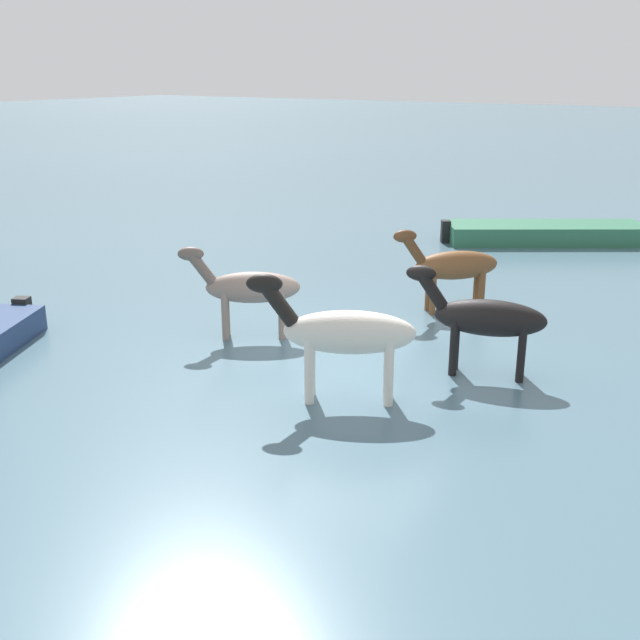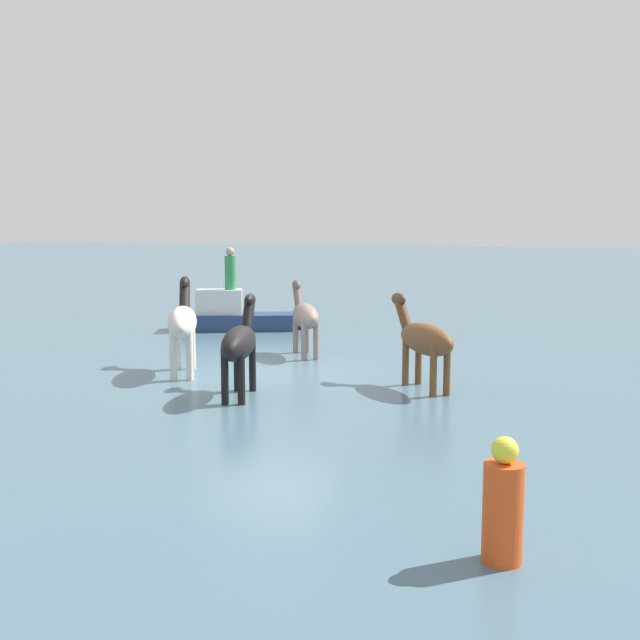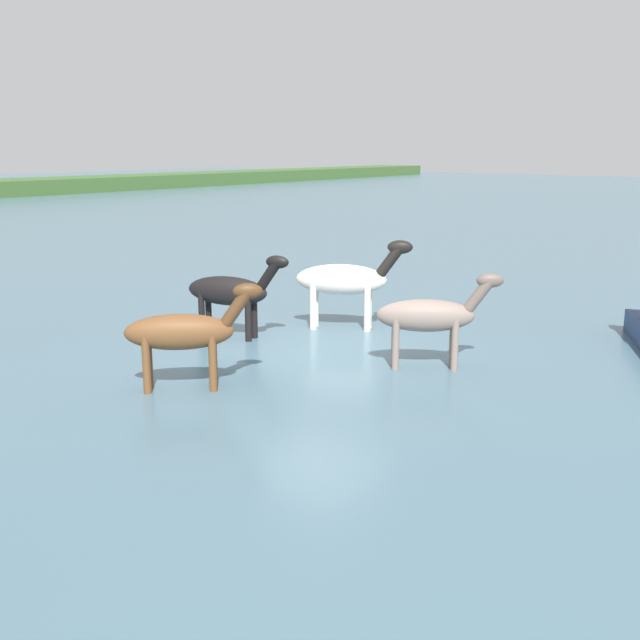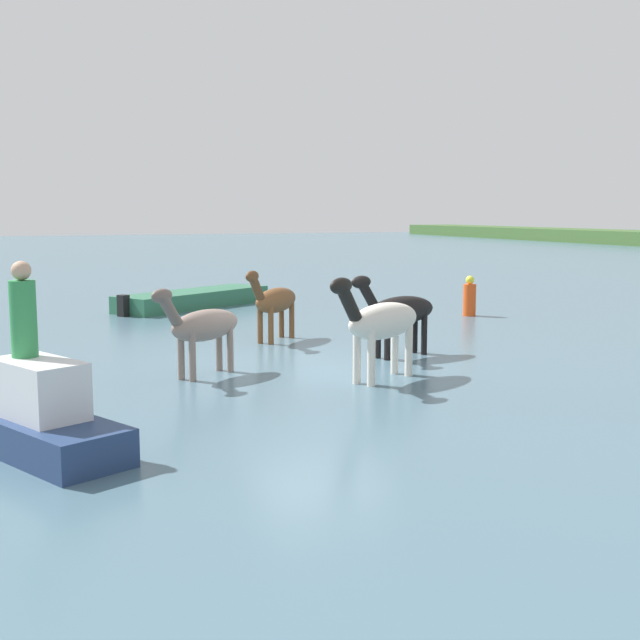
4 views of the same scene
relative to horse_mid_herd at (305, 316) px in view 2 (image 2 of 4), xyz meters
name	(u,v)px [view 2 (image 2 of 4)]	position (x,y,z in m)	size (l,w,h in m)	color
ground_plane	(270,375)	(-0.21, 2.30, -0.92)	(180.99, 180.99, 0.00)	#476675
horse_mid_herd	(305,316)	(0.00, 0.00, 0.00)	(1.48, 1.95, 1.66)	gray
horse_pinto_flank	(183,322)	(1.46, 2.81, 0.12)	(1.50, 2.30, 1.88)	silver
horse_chestnut_trailing	(240,343)	(-0.53, 4.17, 0.02)	(0.97, 2.20, 1.71)	black
horse_gray_outer	(424,339)	(-3.36, 2.45, 0.01)	(1.73, 1.80, 1.68)	brown
boat_launch_far	(232,319)	(3.54, -3.10, -0.62)	(3.69, 2.46, 1.31)	navy
person_watcher_seated	(230,270)	(3.56, -3.07, 0.79)	(0.32, 0.32, 1.19)	#338C4C
buoy_channel_marker	(503,506)	(-5.69, 9.02, -0.41)	(0.36, 0.36, 1.14)	#E54C19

